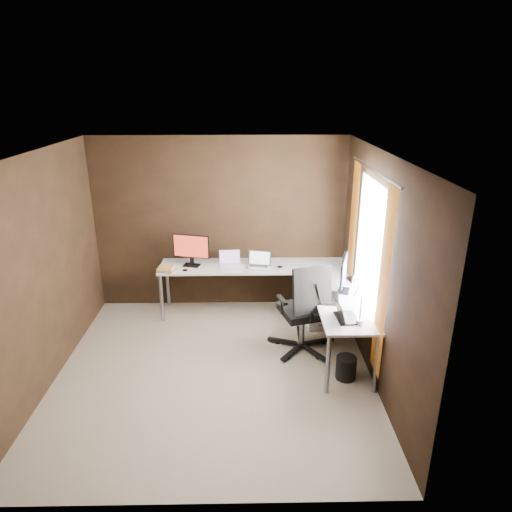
% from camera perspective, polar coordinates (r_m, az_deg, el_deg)
% --- Properties ---
extents(room, '(3.60, 3.60, 2.50)m').
position_cam_1_polar(room, '(4.94, -1.65, -1.43)').
color(room, tan).
rests_on(room, ground).
extents(desk, '(2.65, 2.25, 0.73)m').
position_cam_1_polar(desk, '(6.08, 3.22, -3.20)').
color(desk, white).
rests_on(desk, ground).
extents(drawer_pedestal, '(0.42, 0.50, 0.60)m').
position_cam_1_polar(drawer_pedestal, '(6.41, 8.34, -5.83)').
color(drawer_pedestal, white).
rests_on(drawer_pedestal, ground).
extents(monitor_left, '(0.51, 0.20, 0.45)m').
position_cam_1_polar(monitor_left, '(6.44, -8.10, 0.95)').
color(monitor_left, black).
rests_on(monitor_left, desk).
extents(monitor_right, '(0.20, 0.53, 0.45)m').
position_cam_1_polar(monitor_right, '(5.67, 10.89, -2.00)').
color(monitor_right, black).
rests_on(monitor_right, desk).
extents(laptop_white, '(0.31, 0.23, 0.20)m').
position_cam_1_polar(laptop_white, '(6.48, -3.29, -0.73)').
color(laptop_white, white).
rests_on(laptop_white, desk).
extents(laptop_silver, '(0.36, 0.29, 0.22)m').
position_cam_1_polar(laptop_silver, '(6.40, 0.37, -0.96)').
color(laptop_silver, silver).
rests_on(laptop_silver, desk).
extents(laptop_black_big, '(0.33, 0.43, 0.26)m').
position_cam_1_polar(laptop_black_big, '(5.53, 8.53, -4.74)').
color(laptop_black_big, black).
rests_on(laptop_black_big, desk).
extents(laptop_black_small, '(0.25, 0.33, 0.21)m').
position_cam_1_polar(laptop_black_small, '(5.11, 10.94, -7.24)').
color(laptop_black_small, black).
rests_on(laptop_black_small, desk).
extents(book_stack, '(0.26, 0.23, 0.07)m').
position_cam_1_polar(book_stack, '(6.37, -11.20, -1.60)').
color(book_stack, '#A28757').
rests_on(book_stack, desk).
extents(mouse_left, '(0.09, 0.07, 0.03)m').
position_cam_1_polar(mouse_left, '(6.34, -8.86, -1.75)').
color(mouse_left, black).
rests_on(mouse_left, desk).
extents(mouse_corner, '(0.10, 0.07, 0.03)m').
position_cam_1_polar(mouse_corner, '(6.38, 2.99, -1.37)').
color(mouse_corner, black).
rests_on(mouse_corner, desk).
extents(desk_lamp, '(0.18, 0.20, 0.52)m').
position_cam_1_polar(desk_lamp, '(4.94, 12.19, -4.68)').
color(desk_lamp, slate).
rests_on(desk_lamp, desk).
extents(office_chair, '(0.66, 0.70, 1.19)m').
position_cam_1_polar(office_chair, '(5.73, 5.97, -8.55)').
color(office_chair, black).
rests_on(office_chair, ground).
extents(wastebasket, '(0.26, 0.26, 0.27)m').
position_cam_1_polar(wastebasket, '(5.40, 11.18, -13.53)').
color(wastebasket, black).
rests_on(wastebasket, ground).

